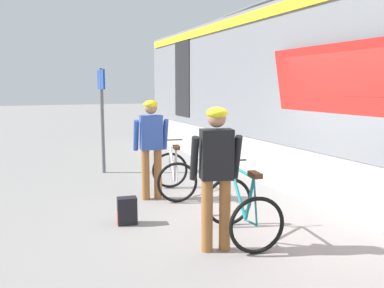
{
  "coord_description": "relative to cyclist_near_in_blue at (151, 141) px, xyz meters",
  "views": [
    {
      "loc": [
        -3.21,
        -4.66,
        2.01
      ],
      "look_at": [
        -0.62,
        1.35,
        1.05
      ],
      "focal_mm": 37.33,
      "sensor_mm": 36.0,
      "label": 1
    }
  ],
  "objects": [
    {
      "name": "ground_plane",
      "position": [
        1.13,
        -1.99,
        -1.05
      ],
      "size": [
        80.0,
        80.0,
        0.0
      ],
      "primitive_type": "plane",
      "color": "gray"
    },
    {
      "name": "cyclist_near_in_blue",
      "position": [
        0.0,
        0.0,
        0.0
      ],
      "size": [
        0.64,
        0.36,
        1.76
      ],
      "color": "#935B2D",
      "rests_on": "ground"
    },
    {
      "name": "cyclist_far_in_dark",
      "position": [
        0.03,
        -2.47,
        0.0
      ],
      "size": [
        0.65,
        0.4,
        1.76
      ],
      "color": "#935B2D",
      "rests_on": "ground"
    },
    {
      "name": "bicycle_near_silver",
      "position": [
        0.45,
        0.11,
        -0.65
      ],
      "size": [
        0.93,
        1.2,
        0.99
      ],
      "color": "black",
      "rests_on": "ground"
    },
    {
      "name": "bicycle_far_teal",
      "position": [
        0.52,
        -2.26,
        -0.65
      ],
      "size": [
        0.87,
        1.17,
        0.99
      ],
      "color": "black",
      "rests_on": "ground"
    },
    {
      "name": "backpack_on_platform",
      "position": [
        -0.73,
        -1.12,
        -0.85
      ],
      "size": [
        0.3,
        0.22,
        0.4
      ],
      "primitive_type": "cube",
      "rotation": [
        0.0,
        0.0,
        -0.14
      ],
      "color": "black",
      "rests_on": "ground"
    },
    {
      "name": "water_bottle_near_the_bikes",
      "position": [
        0.53,
        -1.24,
        -0.95
      ],
      "size": [
        0.07,
        0.07,
        0.21
      ],
      "primitive_type": "cylinder",
      "color": "red",
      "rests_on": "ground"
    },
    {
      "name": "water_bottle_by_the_backpack",
      "position": [
        -0.84,
        -1.11,
        -0.95
      ],
      "size": [
        0.08,
        0.08,
        0.2
      ],
      "primitive_type": "cylinder",
      "color": "red",
      "rests_on": "ground"
    },
    {
      "name": "platform_sign_post",
      "position": [
        -0.37,
        2.54,
        0.57
      ],
      "size": [
        0.08,
        0.7,
        2.4
      ],
      "color": "#595B60",
      "rests_on": "ground"
    }
  ]
}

